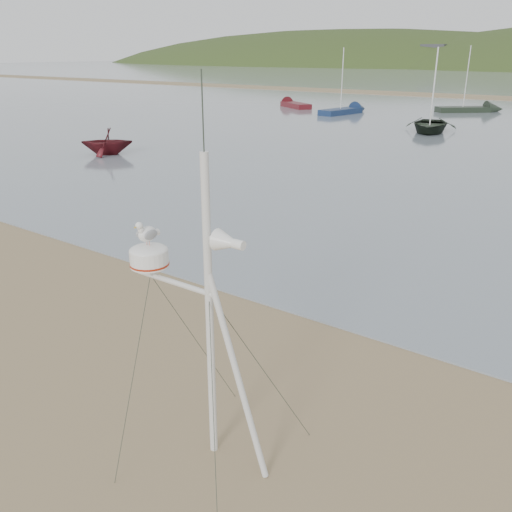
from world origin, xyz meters
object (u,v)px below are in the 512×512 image
Objects in this scene: sailboat_dark_mid at (480,109)px; boat_dark at (433,96)px; dinghy_red_far at (290,104)px; boat_red at (106,129)px; sailboat_blue_near at (351,110)px; mast_rig at (205,374)px.

boat_dark is at bearing -86.72° from sailboat_dark_mid.
boat_red is at bearing -76.50° from dinghy_red_far.
boat_dark is 0.86× the size of dinghy_red_far.
boat_red is 28.44m from sailboat_blue_near.
mast_rig is 0.81× the size of sailboat_dark_mid.
sailboat_dark_mid is at bearing 18.68° from dinghy_red_far.
mast_rig is 47.81m from sailboat_blue_near.
boat_red reaches higher than dinghy_red_far.
sailboat_blue_near is at bearing -14.38° from dinghy_red_far.
sailboat_dark_mid is (9.70, 8.22, -0.00)m from sailboat_blue_near.
mast_rig is 0.91× the size of dinghy_red_far.
sailboat_blue_near is 12.72m from sailboat_dark_mid.
boat_dark is at bearing -29.61° from dinghy_red_far.
dinghy_red_far is at bearing 165.62° from sailboat_blue_near.
boat_dark is 13.93m from sailboat_blue_near.
sailboat_blue_near reaches higher than boat_red.
mast_rig reaches higher than boat_red.
sailboat_blue_near is at bearing 114.25° from mast_rig.
sailboat_dark_mid is at bearing 100.85° from mast_rig.
sailboat_dark_mid reaches higher than dinghy_red_far.
dinghy_red_far is 19.01m from sailboat_dark_mid.
mast_rig reaches higher than dinghy_red_far.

